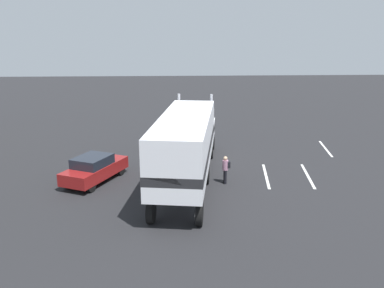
# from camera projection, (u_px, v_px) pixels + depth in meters

# --- Properties ---
(ground_plane) EXTENTS (120.00, 120.00, 0.00)m
(ground_plane) POSITION_uv_depth(u_px,v_px,m) (203.00, 155.00, 28.13)
(ground_plane) COLOR #232326
(lane_stripe_near) EXTENTS (4.37, 0.83, 0.01)m
(lane_stripe_near) POSITION_uv_depth(u_px,v_px,m) (266.00, 176.00, 23.92)
(lane_stripe_near) COLOR silver
(lane_stripe_near) RESTS_ON ground_plane
(lane_stripe_mid) EXTENTS (4.37, 0.84, 0.01)m
(lane_stripe_mid) POSITION_uv_depth(u_px,v_px,m) (308.00, 176.00, 23.93)
(lane_stripe_mid) COLOR silver
(lane_stripe_mid) RESTS_ON ground_plane
(lane_stripe_far) EXTENTS (4.37, 0.88, 0.01)m
(lane_stripe_far) POSITION_uv_depth(u_px,v_px,m) (325.00, 149.00, 29.76)
(lane_stripe_far) COLOR silver
(lane_stripe_far) RESTS_ON ground_plane
(semi_truck) EXTENTS (14.38, 4.70, 4.50)m
(semi_truck) POSITION_uv_depth(u_px,v_px,m) (188.00, 140.00, 22.27)
(semi_truck) COLOR white
(semi_truck) RESTS_ON ground_plane
(person_bystander) EXTENTS (0.34, 0.46, 1.63)m
(person_bystander) POSITION_uv_depth(u_px,v_px,m) (226.00, 169.00, 22.48)
(person_bystander) COLOR black
(person_bystander) RESTS_ON ground_plane
(parked_car) EXTENTS (4.75, 3.52, 1.57)m
(parked_car) POSITION_uv_depth(u_px,v_px,m) (95.00, 168.00, 22.79)
(parked_car) COLOR maroon
(parked_car) RESTS_ON ground_plane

